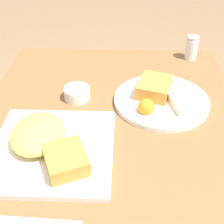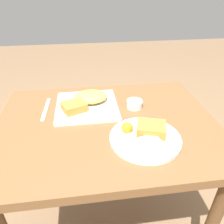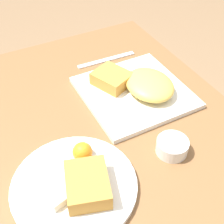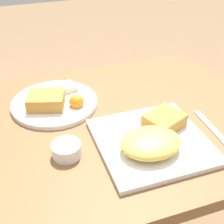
{
  "view_description": "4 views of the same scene",
  "coord_description": "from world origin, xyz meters",
  "px_view_note": "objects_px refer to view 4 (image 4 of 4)",
  "views": [
    {
      "loc": [
        0.59,
        0.03,
        1.21
      ],
      "look_at": [
        -0.03,
        0.0,
        0.75
      ],
      "focal_mm": 50.0,
      "sensor_mm": 36.0,
      "label": 1
    },
    {
      "loc": [
        0.08,
        0.74,
        1.22
      ],
      "look_at": [
        -0.02,
        -0.01,
        0.75
      ],
      "focal_mm": 35.0,
      "sensor_mm": 36.0,
      "label": 2
    },
    {
      "loc": [
        -0.48,
        0.23,
        1.27
      ],
      "look_at": [
        0.0,
        -0.02,
        0.75
      ],
      "focal_mm": 50.0,
      "sensor_mm": 36.0,
      "label": 3
    },
    {
      "loc": [
        -0.22,
        -0.68,
        1.23
      ],
      "look_at": [
        0.01,
        -0.01,
        0.75
      ],
      "focal_mm": 50.0,
      "sensor_mm": 36.0,
      "label": 4
    }
  ],
  "objects_px": {
    "butter_knife": "(214,130)",
    "plate_oval_far": "(54,101)",
    "sauce_ramekin": "(66,149)",
    "plate_square_near": "(153,139)"
  },
  "relations": [
    {
      "from": "butter_knife",
      "to": "plate_oval_far",
      "type": "bearing_deg",
      "value": 57.7
    },
    {
      "from": "plate_oval_far",
      "to": "sauce_ramekin",
      "type": "height_order",
      "value": "plate_oval_far"
    },
    {
      "from": "plate_square_near",
      "to": "sauce_ramekin",
      "type": "xyz_separation_m",
      "value": [
        -0.21,
        0.04,
        -0.0
      ]
    },
    {
      "from": "butter_knife",
      "to": "sauce_ramekin",
      "type": "bearing_deg",
      "value": 87.22
    },
    {
      "from": "plate_square_near",
      "to": "plate_oval_far",
      "type": "xyz_separation_m",
      "value": [
        -0.2,
        0.27,
        -0.01
      ]
    },
    {
      "from": "plate_oval_far",
      "to": "plate_square_near",
      "type": "bearing_deg",
      "value": -52.9
    },
    {
      "from": "plate_square_near",
      "to": "butter_knife",
      "type": "relative_size",
      "value": 1.42
    },
    {
      "from": "plate_oval_far",
      "to": "butter_knife",
      "type": "height_order",
      "value": "plate_oval_far"
    },
    {
      "from": "sauce_ramekin",
      "to": "butter_knife",
      "type": "xyz_separation_m",
      "value": [
        0.4,
        -0.04,
        -0.02
      ]
    },
    {
      "from": "sauce_ramekin",
      "to": "butter_knife",
      "type": "height_order",
      "value": "sauce_ramekin"
    }
  ]
}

